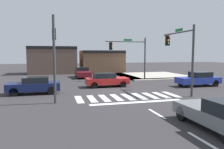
{
  "coord_description": "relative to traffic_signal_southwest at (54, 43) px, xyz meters",
  "views": [
    {
      "loc": [
        -5.48,
        -20.31,
        3.37
      ],
      "look_at": [
        -0.23,
        -0.4,
        1.41
      ],
      "focal_mm": 34.2,
      "sensor_mm": 36.0,
      "label": 1
    }
  ],
  "objects": [
    {
      "name": "traffic_signal_southwest",
      "position": [
        0.0,
        0.0,
        0.0
      ],
      "size": [
        0.32,
        4.75,
        6.01
      ],
      "rotation": [
        0.0,
        0.0,
        1.57
      ],
      "color": "#383A3D",
      "rests_on": "ground_plane"
    },
    {
      "name": "storefront_row",
      "position": [
        3.97,
        22.49,
        -1.98
      ],
      "size": [
        16.67,
        6.52,
        4.7
      ],
      "color": "brown",
      "rests_on": "ground_plane"
    },
    {
      "name": "car_maroon",
      "position": [
        3.82,
        14.03,
        -3.44
      ],
      "size": [
        1.94,
        4.51,
        1.48
      ],
      "rotation": [
        0.0,
        0.0,
        -1.57
      ],
      "color": "maroon",
      "rests_on": "ground_plane"
    },
    {
      "name": "bike_detector_marking",
      "position": [
        7.69,
        -5.21,
        -4.18
      ],
      "size": [
        1.15,
        1.15,
        0.01
      ],
      "color": "yellow",
      "rests_on": "ground_plane"
    },
    {
      "name": "traffic_signal_southeast",
      "position": [
        10.5,
        -0.42,
        -0.27
      ],
      "size": [
        0.32,
        4.75,
        5.66
      ],
      "rotation": [
        0.0,
        0.0,
        1.57
      ],
      "color": "#383A3D",
      "rests_on": "ground_plane"
    },
    {
      "name": "ground_plane",
      "position": [
        5.58,
        3.56,
        -4.18
      ],
      "size": [
        120.0,
        120.0,
        0.0
      ],
      "primitive_type": "plane",
      "color": "#302D30"
    },
    {
      "name": "car_red",
      "position": [
        5.13,
        4.63,
        -3.44
      ],
      "size": [
        4.36,
        1.87,
        1.44
      ],
      "color": "red",
      "rests_on": "ground_plane"
    },
    {
      "name": "curb_corner_northeast",
      "position": [
        14.07,
        12.98,
        -4.11
      ],
      "size": [
        10.0,
        10.6,
        0.15
      ],
      "color": "#B2AA9E",
      "rests_on": "ground_plane"
    },
    {
      "name": "lane_markings",
      "position": [
        6.64,
        -9.18,
        -4.18
      ],
      "size": [
        6.8,
        24.25,
        0.01
      ],
      "color": "white",
      "rests_on": "ground_plane"
    },
    {
      "name": "car_gray",
      "position": [
        7.01,
        -9.15,
        -3.45
      ],
      "size": [
        1.74,
        4.51,
        1.45
      ],
      "rotation": [
        0.0,
        0.0,
        1.57
      ],
      "color": "slate",
      "rests_on": "ground_plane"
    },
    {
      "name": "car_blue",
      "position": [
        14.64,
        2.53,
        -3.42
      ],
      "size": [
        4.55,
        1.78,
        1.52
      ],
      "rotation": [
        0.0,
        0.0,
        3.14
      ],
      "color": "#23389E",
      "rests_on": "ground_plane"
    },
    {
      "name": "traffic_signal_northeast",
      "position": [
        9.32,
        9.17,
        -0.42
      ],
      "size": [
        5.37,
        0.32,
        5.52
      ],
      "rotation": [
        0.0,
        0.0,
        3.14
      ],
      "color": "#383A3D",
      "rests_on": "ground_plane"
    },
    {
      "name": "crosswalk_near",
      "position": [
        5.58,
        -0.94,
        -4.18
      ],
      "size": [
        8.22,
        2.65,
        0.01
      ],
      "color": "silver",
      "rests_on": "ground_plane"
    },
    {
      "name": "car_navy",
      "position": [
        -1.71,
        2.3,
        -3.43
      ],
      "size": [
        4.29,
        1.8,
        1.45
      ],
      "rotation": [
        0.0,
        0.0,
        3.14
      ],
      "color": "#141E4C",
      "rests_on": "ground_plane"
    }
  ]
}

